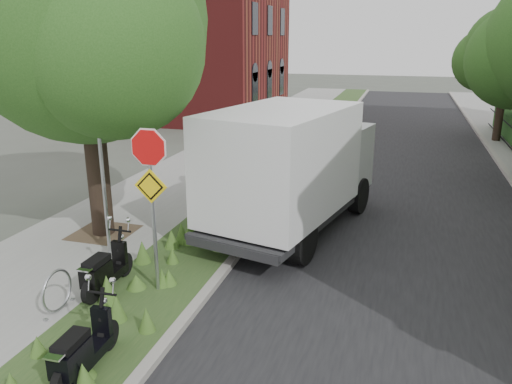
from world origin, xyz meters
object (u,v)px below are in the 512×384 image
at_px(utility_cabinet, 213,171).
at_px(box_truck, 292,163).
at_px(scooter_near, 103,275).
at_px(scooter_far, 80,356).
at_px(sign_assembly, 151,177).

bearing_deg(utility_cabinet, box_truck, -39.39).
bearing_deg(box_truck, scooter_near, -120.66).
bearing_deg(box_truck, scooter_far, -102.77).
height_order(scooter_near, box_truck, box_truck).
distance_m(scooter_near, box_truck, 5.24).
bearing_deg(scooter_near, utility_cabinet, 94.14).
bearing_deg(scooter_near, sign_assembly, 24.21).
height_order(scooter_near, utility_cabinet, utility_cabinet).
relative_size(scooter_far, box_truck, 0.25).
xyz_separation_m(sign_assembly, scooter_far, (0.19, -2.66, -1.84)).
xyz_separation_m(box_truck, utility_cabinet, (-3.09, 2.54, -1.09)).
distance_m(scooter_near, scooter_far, 2.50).
bearing_deg(scooter_near, scooter_far, -64.14).
height_order(scooter_near, scooter_far, scooter_near).
xyz_separation_m(scooter_far, box_truck, (1.50, 6.62, 1.26)).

